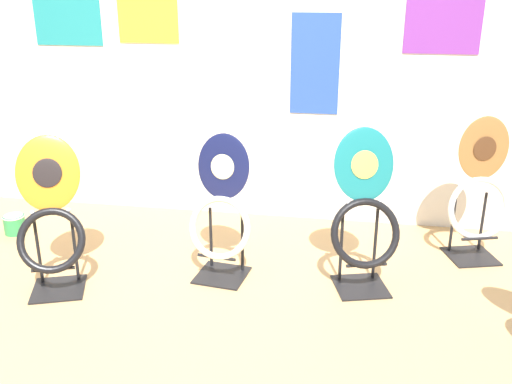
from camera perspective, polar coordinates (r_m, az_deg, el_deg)
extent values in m
plane|color=tan|center=(2.65, -14.01, -17.95)|extent=(14.00, 14.00, 0.00)
cube|color=silver|center=(3.98, -4.01, 15.76)|extent=(8.00, 0.06, 2.60)
cube|color=teal|center=(4.31, -18.48, 17.21)|extent=(0.49, 0.01, 0.52)
cube|color=purple|center=(3.86, 18.42, 17.48)|extent=(0.47, 0.01, 0.61)
cube|color=#284CAD|center=(3.86, 5.93, 12.57)|extent=(0.32, 0.01, 0.65)
cube|color=black|center=(3.40, -19.12, -9.15)|extent=(0.36, 0.36, 0.01)
cylinder|color=black|center=(3.41, -20.94, -5.46)|extent=(0.02, 0.02, 0.40)
cylinder|color=black|center=(3.37, -17.66, -5.30)|extent=(0.02, 0.02, 0.40)
cylinder|color=black|center=(3.26, -19.63, -7.28)|extent=(0.22, 0.09, 0.02)
torus|color=black|center=(3.25, -19.79, -4.57)|extent=(0.41, 0.32, 0.33)
ellipsoid|color=orange|center=(3.27, -20.10, 1.79)|extent=(0.37, 0.27, 0.40)
ellipsoid|color=black|center=(3.25, -20.15, 1.80)|extent=(0.16, 0.11, 0.15)
sphere|color=silver|center=(3.28, -21.47, -1.91)|extent=(0.02, 0.02, 0.02)
sphere|color=silver|center=(3.25, -18.26, -1.73)|extent=(0.02, 0.02, 0.02)
cube|color=black|center=(3.29, 10.39, -9.28)|extent=(0.35, 0.35, 0.01)
cylinder|color=black|center=(3.24, 8.52, -5.29)|extent=(0.02, 0.02, 0.43)
cylinder|color=black|center=(3.30, 11.83, -5.07)|extent=(0.02, 0.02, 0.43)
cylinder|color=black|center=(3.14, 10.98, -7.18)|extent=(0.22, 0.08, 0.02)
torus|color=black|center=(3.12, 10.89, -4.07)|extent=(0.42, 0.28, 0.37)
ellipsoid|color=#197075|center=(3.10, 10.74, 2.72)|extent=(0.35, 0.20, 0.40)
ellipsoid|color=#EADB4C|center=(3.08, 10.83, 2.70)|extent=(0.15, 0.08, 0.15)
sphere|color=silver|center=(3.10, 9.14, -1.01)|extent=(0.02, 0.02, 0.02)
sphere|color=silver|center=(3.15, 12.31, -0.87)|extent=(0.02, 0.02, 0.02)
cube|color=black|center=(3.81, 20.64, -6.03)|extent=(0.35, 0.35, 0.01)
cylinder|color=black|center=(3.77, 19.06, -2.90)|extent=(0.02, 0.02, 0.38)
cylinder|color=black|center=(3.85, 21.70, -2.72)|extent=(0.02, 0.02, 0.38)
cylinder|color=black|center=(3.69, 21.46, -4.35)|extent=(0.22, 0.08, 0.02)
torus|color=silver|center=(3.67, 21.41, -1.54)|extent=(0.40, 0.22, 0.39)
ellipsoid|color=#936033|center=(3.60, 21.83, 4.09)|extent=(0.31, 0.12, 0.38)
ellipsoid|color=#4C2D19|center=(3.58, 21.93, 4.03)|extent=(0.14, 0.05, 0.14)
sphere|color=silver|center=(3.60, 20.29, 1.15)|extent=(0.02, 0.02, 0.02)
sphere|color=silver|center=(3.68, 22.67, 1.23)|extent=(0.02, 0.02, 0.02)
cube|color=black|center=(3.36, -3.43, -8.30)|extent=(0.31, 0.31, 0.01)
cylinder|color=black|center=(3.38, -4.53, -4.52)|extent=(0.02, 0.02, 0.37)
cylinder|color=black|center=(3.32, -1.37, -4.95)|extent=(0.02, 0.02, 0.37)
cylinder|color=black|center=(3.23, -3.97, -6.53)|extent=(0.22, 0.05, 0.02)
torus|color=beige|center=(3.21, -3.68, -3.60)|extent=(0.38, 0.20, 0.35)
ellipsoid|color=#141942|center=(3.16, -3.28, 2.57)|extent=(0.31, 0.12, 0.37)
ellipsoid|color=beige|center=(3.15, -3.38, 2.53)|extent=(0.14, 0.05, 0.14)
sphere|color=silver|center=(3.22, -4.79, -0.54)|extent=(0.02, 0.02, 0.02)
sphere|color=silver|center=(3.17, -1.99, -0.86)|extent=(0.02, 0.02, 0.02)
cylinder|color=#2D8E4C|center=(4.21, -22.99, -2.99)|extent=(0.14, 0.14, 0.13)
torus|color=silver|center=(4.19, -23.10, -2.27)|extent=(0.15, 0.15, 0.01)
cylinder|color=#B2B2B7|center=(4.18, -23.12, -2.17)|extent=(0.12, 0.12, 0.00)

